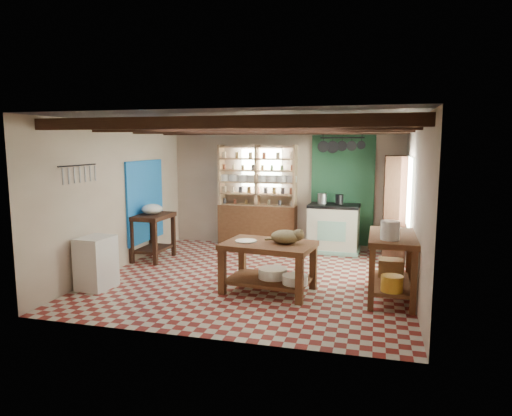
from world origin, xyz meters
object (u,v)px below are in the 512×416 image
(stove, at_px, (334,228))
(cat, at_px, (286,237))
(right_counter, at_px, (392,267))
(work_table, at_px, (269,267))
(white_cabinet, at_px, (96,263))
(prep_table, at_px, (153,237))

(stove, bearing_deg, cat, -97.20)
(right_counter, distance_m, cat, 1.58)
(work_table, distance_m, cat, 0.54)
(white_cabinet, height_order, right_counter, right_counter)
(white_cabinet, bearing_deg, prep_table, 94.15)
(work_table, bearing_deg, white_cabinet, -161.68)
(prep_table, distance_m, white_cabinet, 1.84)
(prep_table, xyz_separation_m, white_cabinet, (-0.02, -1.84, -0.04))
(white_cabinet, xyz_separation_m, cat, (2.87, 0.53, 0.45))
(stove, xyz_separation_m, right_counter, (1.06, -2.66, -0.03))
(prep_table, relative_size, right_counter, 0.68)
(prep_table, bearing_deg, cat, -23.56)
(white_cabinet, xyz_separation_m, right_counter, (4.40, 0.67, 0.06))
(prep_table, bearing_deg, work_table, -25.96)
(work_table, distance_m, prep_table, 2.91)
(prep_table, bearing_deg, white_cabinet, -89.60)
(prep_table, height_order, cat, cat)
(right_counter, height_order, cat, cat)
(stove, bearing_deg, work_table, -102.09)
(stove, height_order, cat, stove)
(right_counter, bearing_deg, prep_table, 165.67)
(work_table, height_order, stove, stove)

